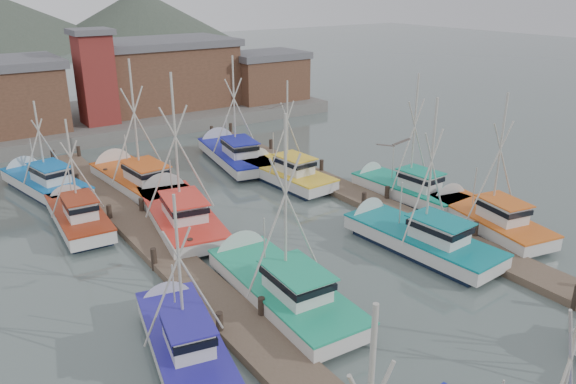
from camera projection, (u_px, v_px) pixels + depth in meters
ground at (341, 266)px, 28.73m from camera, size 260.00×260.00×0.00m
dock_left at (181, 268)px, 28.07m from camera, size 2.30×46.00×1.50m
dock_right at (386, 208)px, 35.48m from camera, size 2.30×46.00×1.50m
quay at (109, 118)px, 57.08m from camera, size 44.00×16.00×1.20m
shed_center at (162, 73)px, 58.82m from camera, size 14.84×9.54×6.90m
shed_right at (266, 75)px, 62.62m from camera, size 8.48×6.36×5.20m
lookout_tower at (95, 76)px, 51.19m from camera, size 3.60×3.60×8.50m
boat_4 at (277, 285)px, 25.61m from camera, size 3.94×10.07×9.70m
boat_5 at (413, 237)px, 30.45m from camera, size 3.74×9.64×9.24m
boat_6 at (182, 337)px, 21.90m from camera, size 3.92×8.29×7.45m
boat_7 at (482, 217)px, 32.99m from camera, size 4.20×8.98×8.87m
boat_8 at (178, 212)px, 33.65m from camera, size 4.88×10.69×10.09m
boat_9 at (281, 172)px, 40.69m from camera, size 3.34×9.04×8.15m
boat_10 at (77, 215)px, 33.30m from camera, size 3.02×8.31×7.23m
boat_11 at (402, 188)px, 37.61m from camera, size 3.66×8.64×9.09m
boat_12 at (136, 179)px, 39.28m from camera, size 4.11×10.59×10.03m
boat_13 at (232, 154)px, 45.09m from camera, size 4.72×10.53×9.46m
boat_14 at (42, 182)px, 38.79m from camera, size 4.50×9.41×7.19m
gull_near at (393, 144)px, 20.18m from camera, size 1.55×0.64×0.24m
gull_far at (271, 107)px, 30.32m from camera, size 1.55×0.63×0.24m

